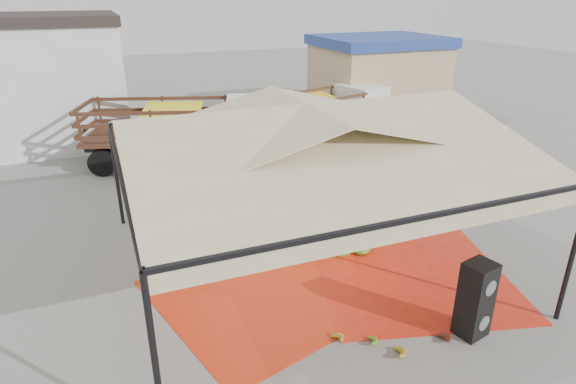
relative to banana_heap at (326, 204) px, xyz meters
name	(u,v)px	position (x,y,z in m)	size (l,w,h in m)	color
ground	(303,262)	(-1.51, -1.82, -0.58)	(90.00, 90.00, 0.00)	slate
canopy_tent	(305,135)	(-1.51, -1.82, 2.72)	(8.10, 8.10, 4.00)	black
building_tan	(377,75)	(8.49, 11.18, 1.50)	(6.30, 5.30, 4.10)	tan
tarp_left	(268,290)	(-2.74, -2.64, -0.57)	(4.60, 4.38, 0.01)	red
tarp_right	(409,272)	(0.70, -3.18, -0.57)	(4.41, 4.63, 0.01)	red
banana_heap	(326,204)	(0.00, 0.00, 0.00)	(5.39, 4.43, 1.15)	#417F1A
hand_yellow_a	(396,351)	(-1.24, -5.52, -0.47)	(0.49, 0.40, 0.22)	gold
hand_yellow_b	(335,338)	(-2.12, -4.76, -0.48)	(0.44, 0.36, 0.20)	gold
hand_red_a	(441,337)	(-0.22, -5.52, -0.47)	(0.45, 0.37, 0.21)	#581E14
hand_red_b	(489,277)	(2.19, -4.22, -0.48)	(0.44, 0.36, 0.20)	#581714
hand_green	(369,340)	(-1.54, -5.04, -0.48)	(0.42, 0.34, 0.19)	#52801A
hanging_bunches	(319,190)	(-1.87, -3.35, 2.04)	(4.74, 0.24, 0.20)	#447518
speaker_stack	(475,300)	(0.49, -5.52, 0.22)	(0.67, 0.62, 1.59)	black
banana_leaves	(172,292)	(-4.78, -1.89, -0.58)	(0.96, 1.36, 3.70)	#3E771F
vendor	(284,155)	(0.24, 3.96, 0.25)	(0.60, 0.40, 1.65)	gray
truck_left	(191,125)	(-2.50, 6.63, 0.96)	(7.67, 4.57, 2.49)	#532B1B
truck_right	(329,109)	(4.02, 7.98, 0.76)	(6.65, 3.72, 2.17)	#4D3119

